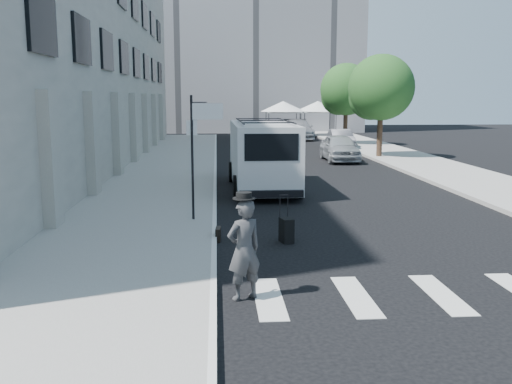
{
  "coord_description": "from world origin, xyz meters",
  "views": [
    {
      "loc": [
        -1.91,
        -12.82,
        3.61
      ],
      "look_at": [
        -0.96,
        0.91,
        1.3
      ],
      "focal_mm": 40.0,
      "sensor_mm": 36.0,
      "label": 1
    }
  ],
  "objects": [
    {
      "name": "briefcase",
      "position": [
        -1.9,
        1.24,
        0.17
      ],
      "size": [
        0.15,
        0.45,
        0.34
      ],
      "primitive_type": "cube",
      "rotation": [
        0.0,
        0.0,
        -0.07
      ],
      "color": "black",
      "rests_on": "ground"
    },
    {
      "name": "tree_far",
      "position": [
        7.5,
        29.15,
        3.97
      ],
      "size": [
        3.8,
        3.83,
        6.03
      ],
      "color": "black",
      "rests_on": "ground"
    },
    {
      "name": "tree_near",
      "position": [
        7.5,
        20.15,
        3.97
      ],
      "size": [
        3.8,
        3.83,
        6.03
      ],
      "color": "black",
      "rests_on": "ground"
    },
    {
      "name": "parked_car_a",
      "position": [
        5.0,
        18.87,
        0.76
      ],
      "size": [
        1.88,
        4.49,
        1.52
      ],
      "primitive_type": "imported",
      "rotation": [
        0.0,
        0.0,
        -0.02
      ],
      "color": "#A0A4A8",
      "rests_on": "ground"
    },
    {
      "name": "tent_right",
      "position": [
        7.2,
        38.5,
        2.71
      ],
      "size": [
        4.0,
        4.0,
        3.2
      ],
      "color": "black",
      "rests_on": "ground"
    },
    {
      "name": "sidewalk_right",
      "position": [
        9.0,
        20.0,
        0.07
      ],
      "size": [
        4.0,
        56.0,
        0.15
      ],
      "primitive_type": "cube",
      "color": "gray",
      "rests_on": "ground"
    },
    {
      "name": "sidewalk_left",
      "position": [
        -4.25,
        16.0,
        0.07
      ],
      "size": [
        4.5,
        48.0,
        0.15
      ],
      "primitive_type": "cube",
      "color": "gray",
      "rests_on": "ground"
    },
    {
      "name": "suitcase",
      "position": [
        -0.19,
        0.98,
        0.31
      ],
      "size": [
        0.37,
        0.48,
        1.18
      ],
      "rotation": [
        0.0,
        0.0,
        0.26
      ],
      "color": "black",
      "rests_on": "ground"
    },
    {
      "name": "building_left",
      "position": [
        -11.5,
        18.0,
        6.0
      ],
      "size": [
        10.0,
        44.0,
        12.0
      ],
      "primitive_type": "cube",
      "color": "gray",
      "rests_on": "ground"
    },
    {
      "name": "cargo_van",
      "position": [
        -0.13,
        9.41,
        1.33
      ],
      "size": [
        2.56,
        7.0,
        2.59
      ],
      "rotation": [
        0.0,
        0.0,
        0.02
      ],
      "color": "silver",
      "rests_on": "ground"
    },
    {
      "name": "businessman",
      "position": [
        -1.44,
        -3.0,
        0.92
      ],
      "size": [
        0.8,
        0.7,
        1.84
      ],
      "primitive_type": "imported",
      "rotation": [
        0.0,
        0.0,
        3.63
      ],
      "color": "#38393B",
      "rests_on": "ground"
    },
    {
      "name": "sign_pole",
      "position": [
        -2.36,
        3.2,
        2.65
      ],
      "size": [
        1.03,
        0.07,
        3.5
      ],
      "color": "black",
      "rests_on": "sidewalk_left"
    },
    {
      "name": "tent_left",
      "position": [
        4.0,
        38.0,
        2.71
      ],
      "size": [
        4.0,
        4.0,
        3.2
      ],
      "color": "black",
      "rests_on": "ground"
    },
    {
      "name": "ground",
      "position": [
        0.0,
        0.0,
        0.0
      ],
      "size": [
        120.0,
        120.0,
        0.0
      ],
      "primitive_type": "plane",
      "color": "black",
      "rests_on": "ground"
    },
    {
      "name": "parked_car_b",
      "position": [
        6.72,
        26.39,
        0.68
      ],
      "size": [
        1.65,
        4.18,
        1.36
      ],
      "primitive_type": "imported",
      "rotation": [
        0.0,
        0.0,
        -0.05
      ],
      "color": "#525359",
      "rests_on": "ground"
    },
    {
      "name": "building_far",
      "position": [
        2.0,
        50.0,
        12.5
      ],
      "size": [
        22.0,
        12.0,
        25.0
      ],
      "primitive_type": "cube",
      "color": "slate",
      "rests_on": "ground"
    },
    {
      "name": "parked_car_c",
      "position": [
        5.0,
        35.51,
        0.84
      ],
      "size": [
        2.56,
        5.88,
        1.68
      ],
      "primitive_type": "imported",
      "rotation": [
        0.0,
        0.0,
        -0.04
      ],
      "color": "#93959A",
      "rests_on": "ground"
    }
  ]
}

